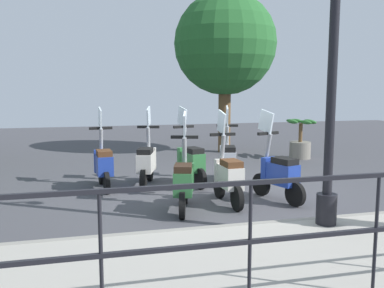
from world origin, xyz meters
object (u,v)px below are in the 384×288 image
at_px(potted_palm, 300,142).
at_px(scooter_near_2, 184,181).
at_px(tree_distant, 225,44).
at_px(scooter_far_1, 190,161).
at_px(scooter_near_1, 228,175).
at_px(scooter_far_2, 147,161).
at_px(scooter_far_0, 228,159).
at_px(lamp_post_near, 332,85).
at_px(scooter_near_0, 278,173).
at_px(scooter_far_3, 103,164).

relative_size(potted_palm, scooter_near_2, 0.69).
xyz_separation_m(tree_distant, scooter_far_1, (-3.90, 2.00, -2.64)).
bearing_deg(scooter_far_1, tree_distant, -41.31).
relative_size(scooter_near_1, scooter_near_2, 1.00).
relative_size(potted_palm, scooter_far_2, 0.69).
bearing_deg(tree_distant, scooter_far_0, 162.55).
height_order(potted_palm, scooter_near_2, scooter_near_2).
height_order(lamp_post_near, scooter_far_0, lamp_post_near).
distance_m(lamp_post_near, scooter_far_2, 4.11).
height_order(tree_distant, scooter_near_1, tree_distant).
bearing_deg(potted_palm, lamp_post_near, 154.84).
distance_m(scooter_near_2, scooter_far_2, 1.87).
bearing_deg(scooter_near_2, scooter_far_0, -21.06).
xyz_separation_m(potted_palm, scooter_far_1, (-2.31, 3.62, 0.04)).
distance_m(lamp_post_near, potted_palm, 6.28).
relative_size(scooter_near_0, scooter_near_1, 1.00).
height_order(scooter_far_0, scooter_far_2, same).
relative_size(tree_distant, scooter_near_2, 3.00).
bearing_deg(scooter_near_0, scooter_far_1, 19.66).
height_order(scooter_near_0, scooter_far_0, same).
bearing_deg(scooter_near_2, scooter_far_1, -0.99).
distance_m(scooter_far_0, scooter_far_1, 0.79).
relative_size(tree_distant, scooter_near_0, 3.00).
height_order(scooter_near_1, scooter_far_3, same).
xyz_separation_m(tree_distant, scooter_far_0, (-3.86, 1.21, -2.64)).
bearing_deg(lamp_post_near, scooter_near_2, 45.67).
relative_size(scooter_near_0, scooter_far_2, 1.00).
bearing_deg(potted_palm, scooter_far_3, 112.74).
bearing_deg(scooter_far_2, lamp_post_near, -133.51).
xyz_separation_m(scooter_near_0, scooter_near_2, (-0.19, 1.68, 0.00)).
bearing_deg(lamp_post_near, scooter_far_2, 29.13).
bearing_deg(tree_distant, scooter_near_1, 162.18).
relative_size(scooter_near_1, scooter_far_0, 1.00).
relative_size(scooter_near_2, scooter_far_0, 1.00).
xyz_separation_m(scooter_far_1, scooter_far_2, (0.14, 0.84, 0.00)).
distance_m(tree_distant, scooter_near_0, 6.08).
xyz_separation_m(lamp_post_near, tree_distant, (7.11, -0.97, 1.17)).
relative_size(scooter_near_2, scooter_far_2, 1.00).
relative_size(scooter_far_1, scooter_far_2, 1.00).
bearing_deg(tree_distant, lamp_post_near, 172.21).
bearing_deg(tree_distant, scooter_far_3, 136.05).
bearing_deg(lamp_post_near, scooter_near_1, 23.93).
height_order(potted_palm, scooter_far_3, scooter_far_3).
bearing_deg(scooter_far_0, scooter_near_1, 176.49).
relative_size(lamp_post_near, scooter_far_2, 2.65).
bearing_deg(scooter_near_0, potted_palm, -50.69).
distance_m(lamp_post_near, tree_distant, 7.27).
height_order(scooter_near_2, scooter_far_2, same).
xyz_separation_m(lamp_post_near, scooter_far_2, (3.36, 1.87, -1.47)).
distance_m(tree_distant, scooter_far_1, 5.12).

